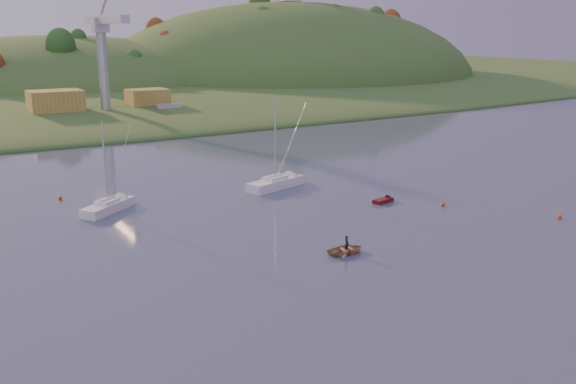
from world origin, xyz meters
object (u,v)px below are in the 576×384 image
sailboat_near (108,206)px  red_tender (386,200)px  sailboat_far (275,182)px  canoe (346,250)px

sailboat_near → red_tender: (29.88, -12.99, -0.45)m
sailboat_near → red_tender: bearing=-61.1°
sailboat_far → canoe: sailboat_far is taller
sailboat_near → sailboat_far: bearing=-38.4°
sailboat_near → canoe: (14.92, -25.38, -0.31)m
sailboat_far → canoe: 26.00m
sailboat_near → canoe: sailboat_near is taller
canoe → red_tender: bearing=-48.5°
sailboat_far → red_tender: sailboat_far is taller
sailboat_near → red_tender: 32.59m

